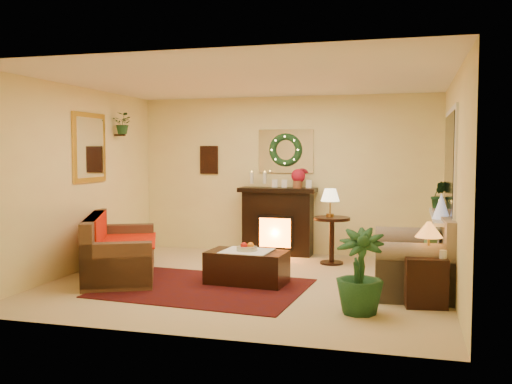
% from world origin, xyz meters
% --- Properties ---
extents(floor, '(5.00, 5.00, 0.00)m').
position_xyz_m(floor, '(0.00, 0.00, 0.00)').
color(floor, beige).
rests_on(floor, ground).
extents(ceiling, '(5.00, 5.00, 0.00)m').
position_xyz_m(ceiling, '(0.00, 0.00, 2.60)').
color(ceiling, white).
rests_on(ceiling, ground).
extents(wall_back, '(5.00, 5.00, 0.00)m').
position_xyz_m(wall_back, '(0.00, 2.25, 1.30)').
color(wall_back, '#EFD88C').
rests_on(wall_back, ground).
extents(wall_front, '(5.00, 5.00, 0.00)m').
position_xyz_m(wall_front, '(0.00, -2.25, 1.30)').
color(wall_front, '#EFD88C').
rests_on(wall_front, ground).
extents(wall_left, '(4.50, 4.50, 0.00)m').
position_xyz_m(wall_left, '(-2.50, 0.00, 1.30)').
color(wall_left, '#EFD88C').
rests_on(wall_left, ground).
extents(wall_right, '(4.50, 4.50, 0.00)m').
position_xyz_m(wall_right, '(2.50, 0.00, 1.30)').
color(wall_right, '#EFD88C').
rests_on(wall_right, ground).
extents(area_rug, '(2.55, 1.99, 0.01)m').
position_xyz_m(area_rug, '(-0.44, -0.48, 0.01)').
color(area_rug, '#4C180F').
rests_on(area_rug, floor).
extents(sofa, '(1.59, 2.12, 0.83)m').
position_xyz_m(sofa, '(-1.78, -0.09, 0.43)').
color(sofa, '#462E1D').
rests_on(sofa, floor).
extents(red_throw, '(0.86, 1.40, 0.02)m').
position_xyz_m(red_throw, '(-1.83, 0.06, 0.46)').
color(red_throw, '#BC4826').
rests_on(red_throw, sofa).
extents(fireplace, '(1.13, 0.37, 1.03)m').
position_xyz_m(fireplace, '(-0.09, 2.04, 0.55)').
color(fireplace, black).
rests_on(fireplace, floor).
extents(poinsettia, '(0.23, 0.23, 0.23)m').
position_xyz_m(poinsettia, '(0.25, 2.05, 1.30)').
color(poinsettia, '#AA1229').
rests_on(poinsettia, fireplace).
extents(mantel_candle_a, '(0.06, 0.06, 0.19)m').
position_xyz_m(mantel_candle_a, '(-0.53, 2.01, 1.26)').
color(mantel_candle_a, white).
rests_on(mantel_candle_a, fireplace).
extents(mantel_candle_b, '(0.06, 0.06, 0.19)m').
position_xyz_m(mantel_candle_b, '(-0.31, 2.04, 1.26)').
color(mantel_candle_b, white).
rests_on(mantel_candle_b, fireplace).
extents(mantel_mirror, '(0.92, 0.02, 0.72)m').
position_xyz_m(mantel_mirror, '(0.00, 2.23, 1.70)').
color(mantel_mirror, white).
rests_on(mantel_mirror, wall_back).
extents(wreath, '(0.55, 0.11, 0.55)m').
position_xyz_m(wreath, '(0.00, 2.19, 1.72)').
color(wreath, '#194719').
rests_on(wreath, wall_back).
extents(wall_art, '(0.32, 0.03, 0.48)m').
position_xyz_m(wall_art, '(-1.35, 2.23, 1.55)').
color(wall_art, '#381E11').
rests_on(wall_art, wall_back).
extents(gold_mirror, '(0.03, 0.84, 1.00)m').
position_xyz_m(gold_mirror, '(-2.48, 0.30, 1.75)').
color(gold_mirror, gold).
rests_on(gold_mirror, wall_left).
extents(hanging_plant, '(0.33, 0.28, 0.36)m').
position_xyz_m(hanging_plant, '(-2.34, 1.05, 1.97)').
color(hanging_plant, '#194719').
rests_on(hanging_plant, wall_left).
extents(loveseat, '(1.02, 1.65, 0.93)m').
position_xyz_m(loveseat, '(2.06, 0.18, 0.42)').
color(loveseat, gray).
rests_on(loveseat, floor).
extents(window_frame, '(0.03, 1.86, 1.36)m').
position_xyz_m(window_frame, '(2.48, 0.55, 1.55)').
color(window_frame, white).
rests_on(window_frame, wall_right).
extents(window_glass, '(0.02, 1.70, 1.22)m').
position_xyz_m(window_glass, '(2.47, 0.55, 1.55)').
color(window_glass, black).
rests_on(window_glass, wall_right).
extents(window_sill, '(0.22, 1.86, 0.04)m').
position_xyz_m(window_sill, '(2.38, 0.55, 0.87)').
color(window_sill, white).
rests_on(window_sill, wall_right).
extents(mini_tree, '(0.21, 0.21, 0.31)m').
position_xyz_m(mini_tree, '(2.37, 0.11, 1.04)').
color(mini_tree, silver).
rests_on(mini_tree, window_sill).
extents(sill_plant, '(0.28, 0.23, 0.52)m').
position_xyz_m(sill_plant, '(2.39, 1.27, 1.08)').
color(sill_plant, '#165615').
rests_on(sill_plant, window_sill).
extents(side_table_round, '(0.64, 0.64, 0.71)m').
position_xyz_m(side_table_round, '(0.88, 1.48, 0.32)').
color(side_table_round, '#3F2812').
rests_on(side_table_round, floor).
extents(lamp_cream, '(0.28, 0.28, 0.43)m').
position_xyz_m(lamp_cream, '(0.84, 1.52, 0.88)').
color(lamp_cream, beige).
rests_on(lamp_cream, side_table_round).
extents(end_table_square, '(0.50, 0.50, 0.54)m').
position_xyz_m(end_table_square, '(2.18, -0.56, 0.27)').
color(end_table_square, '#392918').
rests_on(end_table_square, floor).
extents(lamp_tiffany, '(0.30, 0.30, 0.44)m').
position_xyz_m(lamp_tiffany, '(2.21, -0.53, 0.74)').
color(lamp_tiffany, orange).
rests_on(lamp_tiffany, end_table_square).
extents(coffee_table, '(1.04, 0.62, 0.42)m').
position_xyz_m(coffee_table, '(0.00, -0.10, 0.21)').
color(coffee_table, '#42271B').
rests_on(coffee_table, floor).
extents(fruit_bowl, '(0.27, 0.27, 0.06)m').
position_xyz_m(fruit_bowl, '(0.00, -0.10, 0.45)').
color(fruit_bowl, '#BBBD9D').
rests_on(fruit_bowl, coffee_table).
extents(floor_palm, '(1.52, 1.52, 2.67)m').
position_xyz_m(floor_palm, '(1.51, -1.08, 0.45)').
color(floor_palm, '#144014').
rests_on(floor_palm, floor).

